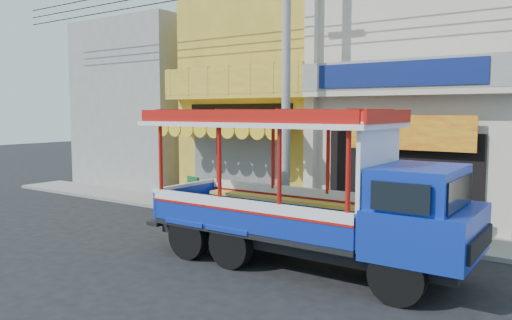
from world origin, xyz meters
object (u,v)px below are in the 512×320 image
Objects in this scene: utility_pole at (291,59)px; potted_plant_c at (460,216)px; green_sign at (193,194)px; potted_plant_a at (445,218)px; songthaew_truck at (323,194)px.

utility_pole reaches higher than potted_plant_c.
potted_plant_c is at bearing 6.03° from green_sign.
potted_plant_a is at bearing 9.46° from utility_pole.
utility_pole is 5.36m from songthaew_truck.
potted_plant_c is (8.84, 0.93, 0.10)m from green_sign.
potted_plant_c is at bearing 67.58° from songthaew_truck.
utility_pole is 6.20m from potted_plant_a.
songthaew_truck is 4.35m from potted_plant_a.
utility_pole is 26.36× the size of green_sign.
songthaew_truck reaches higher than potted_plant_c.
songthaew_truck is 7.15× the size of green_sign.
utility_pole reaches higher than songthaew_truck.
potted_plant_a is (4.37, 0.73, -4.35)m from utility_pole.
utility_pole is 6.48m from potted_plant_c.
green_sign is (-4.24, 0.39, -4.47)m from utility_pole.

